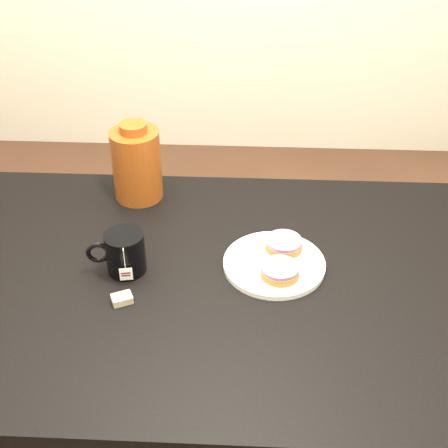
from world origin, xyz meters
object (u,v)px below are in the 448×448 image
(teabag_pouch, at_px, (122,299))
(bagel_package, at_px, (137,164))
(table, at_px, (222,304))
(bagel_back, at_px, (284,244))
(bagel_front, at_px, (280,271))
(mug, at_px, (124,252))
(plate, at_px, (274,263))

(teabag_pouch, bearing_deg, bagel_package, 93.89)
(table, height_order, teabag_pouch, teabag_pouch)
(bagel_back, relative_size, bagel_front, 0.85)
(bagel_front, distance_m, mug, 0.37)
(bagel_front, bearing_deg, bagel_package, 138.47)
(table, relative_size, bagel_back, 12.78)
(mug, bearing_deg, bagel_back, 3.06)
(bagel_back, height_order, mug, mug)
(bagel_front, relative_size, mug, 0.89)
(bagel_front, xyz_separation_m, bagel_package, (-0.39, 0.34, 0.08))
(bagel_front, height_order, mug, mug)
(bagel_package, bearing_deg, teabag_pouch, -86.11)
(bagel_back, distance_m, mug, 0.39)
(mug, xyz_separation_m, teabag_pouch, (0.01, -0.11, -0.04))
(mug, height_order, teabag_pouch, mug)
(bagel_front, height_order, bagel_package, bagel_package)
(plate, bearing_deg, table, -158.06)
(bagel_front, bearing_deg, teabag_pouch, -165.22)
(bagel_back, distance_m, bagel_front, 0.10)
(plate, relative_size, bagel_front, 1.90)
(bagel_back, relative_size, bagel_package, 0.49)
(mug, xyz_separation_m, bagel_package, (-0.02, 0.32, 0.05))
(bagel_back, bearing_deg, bagel_package, 149.01)
(mug, distance_m, bagel_package, 0.33)
(plate, distance_m, mug, 0.36)
(bagel_back, relative_size, teabag_pouch, 2.43)
(plate, bearing_deg, bagel_front, -76.38)
(plate, height_order, bagel_back, bagel_back)
(teabag_pouch, bearing_deg, mug, 95.44)
(bagel_front, relative_size, teabag_pouch, 2.88)
(table, xyz_separation_m, plate, (0.12, 0.05, 0.09))
(bagel_package, bearing_deg, plate, -38.14)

